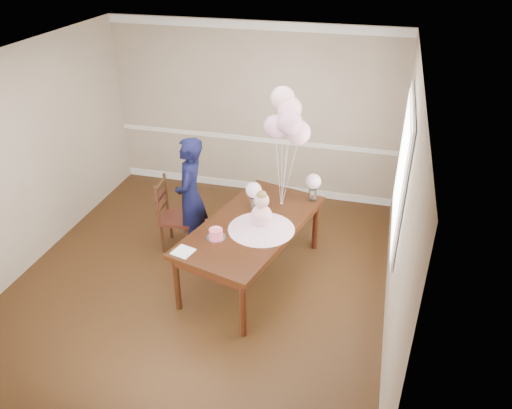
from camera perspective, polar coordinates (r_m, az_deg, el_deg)
name	(u,v)px	position (r m, az deg, el deg)	size (l,w,h in m)	color
floor	(202,279)	(6.38, -6.23, -8.44)	(4.50, 5.00, 0.00)	black
ceiling	(187,63)	(5.17, -7.90, 15.78)	(4.50, 5.00, 0.02)	silver
wall_back	(253,112)	(7.83, -0.35, 10.57)	(4.50, 0.02, 2.70)	tan
wall_front	(68,342)	(3.87, -20.67, -14.47)	(4.50, 0.02, 2.70)	tan
wall_left	(23,162)	(6.76, -25.12, 4.42)	(0.02, 5.00, 2.70)	tan
wall_right	(401,209)	(5.32, 16.29, -0.54)	(0.02, 5.00, 2.70)	tan
chair_rail_trim	(253,139)	(7.98, -0.36, 7.50)	(4.50, 0.02, 0.07)	white
crown_molding	(252,25)	(7.50, -0.40, 19.82)	(4.50, 0.02, 0.12)	white
baseboard_trim	(253,186)	(8.34, -0.34, 2.15)	(4.50, 0.02, 0.12)	white
window_frame	(402,171)	(5.67, 16.40, 3.71)	(0.02, 1.66, 1.56)	silver
window_blinds	(401,171)	(5.67, 16.22, 3.73)	(0.01, 1.50, 1.40)	silver
dining_table_top	(252,225)	(5.97, -0.45, -2.39)	(1.03, 2.07, 0.05)	black
table_apron	(252,231)	(6.01, -0.45, -3.02)	(0.93, 1.97, 0.10)	black
table_leg_fl	(177,283)	(5.76, -9.02, -8.90)	(0.07, 0.07, 0.72)	black
table_leg_fr	(243,309)	(5.37, -1.48, -11.87)	(0.07, 0.07, 0.72)	black
table_leg_bl	(259,209)	(7.06, 0.34, -0.54)	(0.07, 0.07, 0.72)	black
table_leg_br	(315,225)	(6.74, 6.81, -2.37)	(0.07, 0.07, 0.72)	black
baby_skirt	(261,225)	(5.83, 0.62, -2.38)	(0.79, 0.79, 0.10)	#F5B5CC
baby_torso	(261,215)	(5.75, 0.62, -1.25)	(0.25, 0.25, 0.25)	#FFA1DA
baby_head	(262,200)	(5.66, 0.64, 0.46)	(0.18, 0.18, 0.18)	#D4B092
baby_hair	(262,196)	(5.63, 0.64, 1.01)	(0.12, 0.12, 0.12)	olive
cake_platter	(216,237)	(5.72, -4.59, -3.75)	(0.23, 0.23, 0.01)	silver
birthday_cake	(216,233)	(5.68, -4.61, -3.28)	(0.16, 0.16, 0.10)	#F54D72
cake_flower_a	(216,228)	(5.65, -4.63, -2.71)	(0.03, 0.03, 0.03)	white
cake_flower_b	(219,228)	(5.65, -4.26, -2.70)	(0.03, 0.03, 0.03)	silver
rose_vase_near	(254,203)	(6.21, -0.28, 0.16)	(0.10, 0.10, 0.17)	white
roses_near	(254,190)	(6.12, -0.28, 1.68)	(0.20, 0.20, 0.20)	white
rose_vase_far	(312,194)	(6.45, 6.47, 1.16)	(0.10, 0.10, 0.17)	silver
roses_far	(313,181)	(6.36, 6.57, 2.63)	(0.20, 0.20, 0.20)	beige
napkin	(183,252)	(5.52, -8.31, -5.35)	(0.21, 0.21, 0.01)	white
balloon_weight	(281,204)	(6.34, 2.91, 0.03)	(0.04, 0.04, 0.02)	silver
balloon_a	(276,127)	(5.94, 2.27, 8.89)	(0.29, 0.29, 0.29)	#D899BA
balloon_b	(290,123)	(5.78, 3.89, 9.31)	(0.29, 0.29, 0.29)	#D899B6
balloon_c	(290,109)	(5.91, 3.87, 10.85)	(0.29, 0.29, 0.29)	#FFB4C5
balloon_d	(283,98)	(5.94, 3.07, 12.02)	(0.29, 0.29, 0.29)	#FDB3C5
balloon_e	(298,132)	(5.93, 4.87, 8.20)	(0.29, 0.29, 0.29)	#FFB4C6
balloon_ribbon_a	(278,173)	(6.16, 2.59, 3.66)	(0.00, 0.00, 0.87)	white
balloon_ribbon_b	(285,171)	(6.07, 3.36, 3.80)	(0.00, 0.00, 0.97)	white
balloon_ribbon_c	(285,164)	(6.13, 3.35, 4.59)	(0.00, 0.00, 1.08)	silver
balloon_ribbon_d	(282,159)	(6.14, 2.97, 5.17)	(0.00, 0.00, 1.18)	white
balloon_ribbon_e	(289,175)	(6.15, 3.83, 3.33)	(0.00, 0.00, 0.82)	white
dining_chair_seat	(178,218)	(6.78, -8.93, -1.54)	(0.44, 0.44, 0.05)	#3B1710
chair_leg_fl	(162,239)	(6.81, -10.64, -3.85)	(0.04, 0.04, 0.43)	#32170D
chair_leg_fr	(188,241)	(6.71, -7.76, -4.14)	(0.04, 0.04, 0.43)	#3C1610
chair_leg_bl	(170,225)	(7.09, -9.75, -2.28)	(0.04, 0.04, 0.43)	#34130E
chair_leg_br	(195,227)	(7.00, -6.97, -2.53)	(0.04, 0.04, 0.43)	#38120F
chair_back_post_l	(157,205)	(6.55, -11.22, -0.04)	(0.04, 0.04, 0.55)	#381A0F
chair_back_post_r	(166,192)	(6.84, -10.28, 1.42)	(0.04, 0.04, 0.55)	#3D2210
chair_slat_low	(162,206)	(6.75, -10.65, -0.18)	(0.03, 0.40, 0.05)	#3B1B10
chair_slat_mid	(161,196)	(6.68, -10.77, 1.00)	(0.03, 0.40, 0.05)	#35110E
chair_slat_top	(160,185)	(6.60, -10.90, 2.20)	(0.03, 0.40, 0.05)	#39200F
woman	(191,196)	(6.52, -7.49, 0.93)	(0.59, 0.39, 1.62)	black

